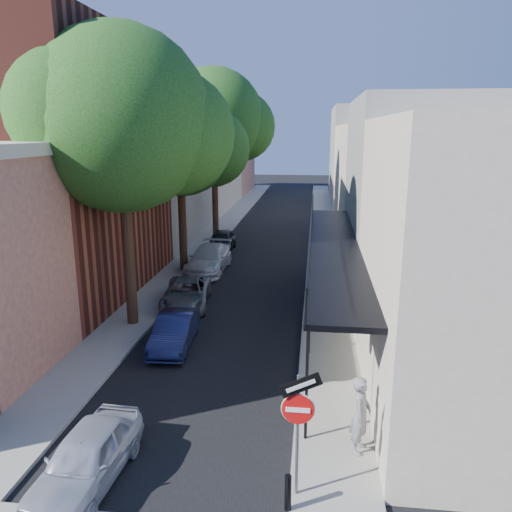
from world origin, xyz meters
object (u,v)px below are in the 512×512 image
(oak_mid, at_px, (188,142))
(oak_far, at_px, (221,121))
(parked_car_e, at_px, (221,241))
(parked_car_c, at_px, (186,294))
(pedestrian, at_px, (361,415))
(parked_car_b, at_px, (175,331))
(parked_car_a, at_px, (87,458))
(bollard, at_px, (288,493))
(oak_near, at_px, (134,124))
(sign_post, at_px, (298,414))
(parked_car_d, at_px, (209,259))

(oak_mid, relative_size, oak_far, 0.86)
(oak_mid, height_order, parked_car_e, oak_mid)
(parked_car_e, bearing_deg, parked_car_c, -90.55)
(parked_car_e, height_order, pedestrian, pedestrian)
(oak_mid, height_order, parked_car_b, oak_mid)
(oak_mid, height_order, parked_car_c, oak_mid)
(parked_car_a, bearing_deg, parked_car_e, 95.89)
(parked_car_c, bearing_deg, parked_car_e, 84.55)
(bollard, distance_m, oak_near, 13.78)
(bollard, height_order, parked_car_e, parked_car_e)
(parked_car_a, bearing_deg, pedestrian, 18.58)
(oak_far, distance_m, parked_car_c, 16.73)
(sign_post, distance_m, oak_near, 12.77)
(parked_car_b, distance_m, pedestrian, 8.30)
(bollard, bearing_deg, parked_car_b, 120.54)
(oak_mid, distance_m, parked_car_b, 12.07)
(oak_far, relative_size, parked_car_a, 3.27)
(oak_mid, bearing_deg, pedestrian, -62.76)
(parked_car_a, bearing_deg, parked_car_d, 96.04)
(parked_car_a, distance_m, parked_car_b, 7.25)
(parked_car_a, relative_size, pedestrian, 1.87)
(oak_mid, xyz_separation_m, oak_far, (0.06, 9.04, 1.20))
(oak_far, xyz_separation_m, parked_car_a, (1.86, -26.32, -7.64))
(parked_car_a, height_order, parked_car_e, parked_car_e)
(parked_car_a, bearing_deg, parked_car_b, 93.40)
(sign_post, height_order, oak_far, oak_far)
(bollard, distance_m, parked_car_d, 18.50)
(oak_near, bearing_deg, parked_car_c, 62.20)
(oak_near, relative_size, parked_car_b, 3.14)
(bollard, height_order, oak_near, oak_near)
(pedestrian, bearing_deg, parked_car_a, 120.30)
(parked_car_c, distance_m, pedestrian, 11.94)
(oak_far, xyz_separation_m, parked_car_c, (1.14, -14.82, -7.67))
(oak_near, height_order, parked_car_e, oak_near)
(parked_car_c, relative_size, parked_car_e, 1.07)
(parked_car_a, height_order, parked_car_d, parked_car_d)
(parked_car_b, height_order, parked_car_d, parked_car_d)
(parked_car_e, xyz_separation_m, pedestrian, (7.20, -20.25, 0.41))
(oak_mid, xyz_separation_m, pedestrian, (8.02, -15.58, -5.97))
(parked_car_e, bearing_deg, pedestrian, -73.08)
(parked_car_b, relative_size, pedestrian, 1.87)
(oak_mid, bearing_deg, parked_car_d, -2.48)
(oak_near, bearing_deg, bollard, -56.88)
(oak_near, distance_m, oak_mid, 8.01)
(pedestrian, bearing_deg, oak_near, 61.04)
(sign_post, bearing_deg, oak_near, 125.09)
(parked_car_b, bearing_deg, sign_post, -60.78)
(bollard, height_order, parked_car_b, parked_car_b)
(oak_far, bearing_deg, parked_car_b, -84.58)
(oak_far, distance_m, parked_car_d, 11.85)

